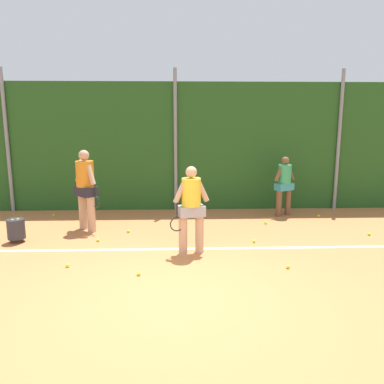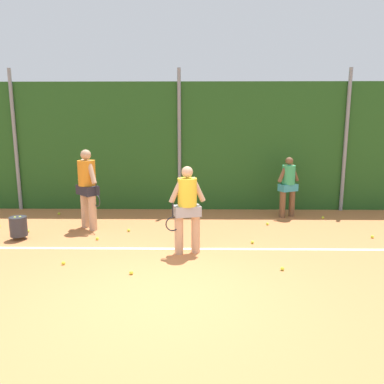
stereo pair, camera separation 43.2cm
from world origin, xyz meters
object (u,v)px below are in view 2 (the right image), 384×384
(tennis_ball_0, at_px, (282,269))
(tennis_ball_4, at_px, (129,230))
(player_foreground_near, at_px, (187,205))
(tennis_ball_2, at_px, (28,231))
(tennis_ball_3, at_px, (97,239))
(tennis_ball_11, at_px, (59,214))
(ball_hopper, at_px, (18,226))
(tennis_ball_8, at_px, (267,224))
(tennis_ball_13, at_px, (372,237))
(tennis_ball_1, at_px, (323,218))
(tennis_ball_10, at_px, (252,242))
(tennis_ball_5, at_px, (63,263))
(tennis_ball_12, at_px, (131,273))
(player_backcourt_far, at_px, (288,184))
(player_midcourt, at_px, (87,185))

(tennis_ball_0, bearing_deg, tennis_ball_4, 143.70)
(player_foreground_near, bearing_deg, tennis_ball_2, -33.69)
(player_foreground_near, height_order, tennis_ball_3, player_foreground_near)
(tennis_ball_11, bearing_deg, tennis_ball_2, -94.08)
(tennis_ball_3, height_order, tennis_ball_4, same)
(ball_hopper, height_order, tennis_ball_0, ball_hopper)
(tennis_ball_8, bearing_deg, tennis_ball_13, -25.77)
(tennis_ball_8, bearing_deg, tennis_ball_1, 21.93)
(tennis_ball_4, height_order, tennis_ball_10, same)
(tennis_ball_0, distance_m, tennis_ball_3, 3.97)
(tennis_ball_1, bearing_deg, tennis_ball_2, -169.56)
(player_foreground_near, height_order, ball_hopper, player_foreground_near)
(tennis_ball_5, bearing_deg, tennis_ball_12, -17.78)
(tennis_ball_8, distance_m, tennis_ball_12, 4.18)
(player_backcourt_far, distance_m, tennis_ball_11, 6.25)
(player_foreground_near, xyz_separation_m, tennis_ball_10, (1.35, 0.58, -0.92))
(player_foreground_near, bearing_deg, tennis_ball_12, 35.11)
(player_midcourt, relative_size, tennis_ball_10, 28.50)
(player_foreground_near, height_order, player_midcourt, player_midcourt)
(player_foreground_near, bearing_deg, tennis_ball_13, 179.59)
(tennis_ball_8, bearing_deg, tennis_ball_5, -147.23)
(tennis_ball_0, bearing_deg, player_midcourt, 148.27)
(tennis_ball_10, xyz_separation_m, tennis_ball_11, (-4.94, 2.39, 0.00))
(tennis_ball_2, xyz_separation_m, tennis_ball_3, (1.75, -0.54, 0.00))
(tennis_ball_12, bearing_deg, tennis_ball_0, 4.72)
(tennis_ball_1, distance_m, tennis_ball_3, 5.77)
(player_midcourt, distance_m, player_backcourt_far, 5.12)
(player_backcourt_far, distance_m, tennis_ball_10, 2.73)
(ball_hopper, relative_size, tennis_ball_11, 7.78)
(player_backcourt_far, bearing_deg, ball_hopper, 172.56)
(tennis_ball_13, bearing_deg, tennis_ball_3, -177.90)
(player_foreground_near, xyz_separation_m, ball_hopper, (-3.67, 0.80, -0.66))
(player_backcourt_far, relative_size, ball_hopper, 3.11)
(ball_hopper, height_order, tennis_ball_11, ball_hopper)
(tennis_ball_1, bearing_deg, player_backcourt_far, 166.90)
(tennis_ball_4, xyz_separation_m, tennis_ball_5, (-0.80, -2.05, 0.00))
(player_midcourt, height_order, tennis_ball_4, player_midcourt)
(player_foreground_near, relative_size, tennis_ball_5, 25.74)
(player_foreground_near, relative_size, tennis_ball_1, 25.74)
(tennis_ball_10, bearing_deg, tennis_ball_0, -77.66)
(tennis_ball_1, relative_size, tennis_ball_8, 1.00)
(tennis_ball_0, height_order, tennis_ball_5, same)
(tennis_ball_11, bearing_deg, tennis_ball_1, -2.60)
(ball_hopper, height_order, tennis_ball_3, ball_hopper)
(tennis_ball_3, relative_size, tennis_ball_8, 1.00)
(tennis_ball_1, bearing_deg, tennis_ball_0, -117.75)
(tennis_ball_0, height_order, tennis_ball_8, same)
(tennis_ball_3, bearing_deg, player_foreground_near, -21.45)
(tennis_ball_11, distance_m, tennis_ball_13, 7.88)
(tennis_ball_2, relative_size, tennis_ball_5, 1.00)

